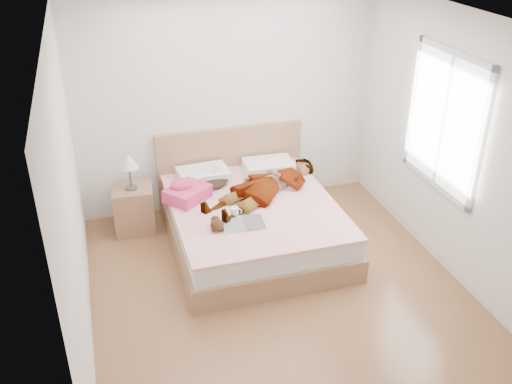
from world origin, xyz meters
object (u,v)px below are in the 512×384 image
at_px(woman, 266,182).
at_px(bed, 251,218).
at_px(nightstand, 134,206).
at_px(phone, 215,167).
at_px(magazine, 244,224).
at_px(plush_toy, 217,224).
at_px(towel, 186,191).
at_px(coffee_mug, 235,212).

xyz_separation_m(woman, bed, (-0.22, -0.14, -0.35)).
xyz_separation_m(woman, nightstand, (-1.45, 0.44, -0.31)).
xyz_separation_m(bed, nightstand, (-1.24, 0.58, 0.04)).
height_order(phone, magazine, phone).
distance_m(woman, plush_toy, 0.96).
height_order(towel, magazine, towel).
xyz_separation_m(bed, plush_toy, (-0.50, -0.50, 0.30)).
bearing_deg(plush_toy, nightstand, 124.34).
relative_size(phone, towel, 0.18).
bearing_deg(bed, towel, 162.04).
bearing_deg(coffee_mug, magazine, -76.05).
bearing_deg(magazine, woman, 55.28).
height_order(coffee_mug, nightstand, nightstand).
height_order(towel, plush_toy, towel).
bearing_deg(magazine, phone, 93.74).
height_order(woman, nightstand, nightstand).
relative_size(woman, coffee_mug, 12.78).
relative_size(plush_toy, nightstand, 0.22).
xyz_separation_m(magazine, nightstand, (-1.02, 1.06, -0.20)).
bearing_deg(woman, magazine, -66.43).
height_order(coffee_mug, plush_toy, plush_toy).
xyz_separation_m(phone, bed, (0.28, -0.54, -0.42)).
distance_m(towel, nightstand, 0.72).
bearing_deg(coffee_mug, nightstand, 138.20).
bearing_deg(bed, nightstand, 154.87).
relative_size(phone, coffee_mug, 0.77).
height_order(woman, phone, woman).
xyz_separation_m(coffee_mug, plush_toy, (-0.24, -0.21, 0.01)).
bearing_deg(towel, bed, -17.96).
bearing_deg(phone, plush_toy, -133.60).
height_order(magazine, nightstand, nightstand).
bearing_deg(phone, magazine, -117.97).
distance_m(phone, nightstand, 1.03).
height_order(woman, coffee_mug, woman).
height_order(magazine, plush_toy, plush_toy).
distance_m(towel, coffee_mug, 0.66).
height_order(bed, towel, bed).
bearing_deg(woman, bed, -88.46).
height_order(bed, coffee_mug, bed).
bearing_deg(bed, phone, 117.40).
relative_size(woman, towel, 2.92).
distance_m(phone, magazine, 1.04).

